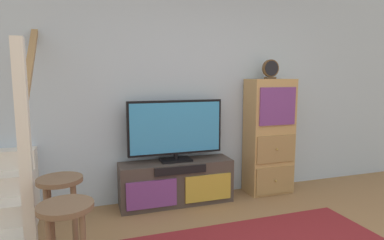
{
  "coord_description": "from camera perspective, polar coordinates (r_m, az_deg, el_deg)",
  "views": [
    {
      "loc": [
        -1.29,
        -1.35,
        1.5
      ],
      "look_at": [
        -0.2,
        1.9,
        1.04
      ],
      "focal_mm": 30.08,
      "sensor_mm": 36.0,
      "label": 1
    }
  ],
  "objects": [
    {
      "name": "back_wall",
      "position": [
        4.02,
        0.23,
        5.56
      ],
      "size": [
        6.4,
        0.12,
        2.7
      ],
      "primitive_type": "cube",
      "color": "#A8BCD1",
      "rests_on": "ground_plane"
    },
    {
      "name": "media_console",
      "position": [
        3.88,
        -2.77,
        -11.01
      ],
      "size": [
        1.33,
        0.38,
        0.51
      ],
      "color": "#423833",
      "rests_on": "ground_plane"
    },
    {
      "name": "television",
      "position": [
        3.75,
        -2.93,
        -1.6
      ],
      "size": [
        1.12,
        0.22,
        0.72
      ],
      "color": "black",
      "rests_on": "media_console"
    },
    {
      "name": "side_cabinet",
      "position": [
        4.26,
        13.5,
        -2.87
      ],
      "size": [
        0.58,
        0.38,
        1.47
      ],
      "color": "tan",
      "rests_on": "ground_plane"
    },
    {
      "name": "desk_clock",
      "position": [
        4.17,
        13.76,
        8.74
      ],
      "size": [
        0.22,
        0.08,
        0.24
      ],
      "color": "#4C3823",
      "rests_on": "side_cabinet"
    },
    {
      "name": "bar_stool_near",
      "position": [
        2.25,
        -21.31,
        -18.14
      ],
      "size": [
        0.34,
        0.34,
        0.73
      ],
      "color": "brown",
      "rests_on": "ground_plane"
    },
    {
      "name": "bar_stool_far",
      "position": [
        2.75,
        -22.22,
        -13.26
      ],
      "size": [
        0.34,
        0.34,
        0.74
      ],
      "color": "brown",
      "rests_on": "ground_plane"
    }
  ]
}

